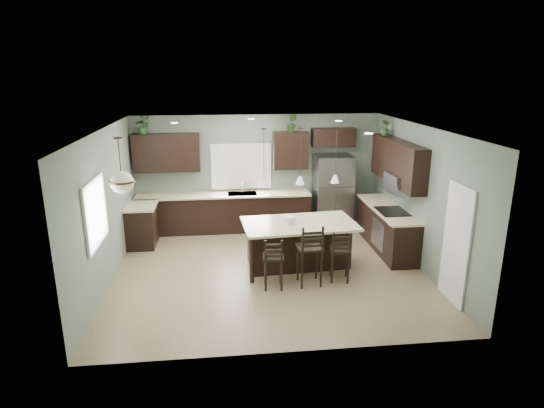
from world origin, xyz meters
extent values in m
plane|color=#9E8466|center=(0.00, 0.00, 0.00)|extent=(6.00, 6.00, 0.00)
cube|color=white|center=(2.98, -1.55, 1.02)|extent=(0.04, 0.82, 2.04)
cube|color=white|center=(-0.40, 2.73, 1.55)|extent=(1.35, 0.02, 1.00)
cube|color=white|center=(-2.98, -0.80, 1.55)|extent=(0.02, 1.10, 1.00)
cube|color=black|center=(-2.70, 1.70, 0.45)|extent=(0.60, 0.90, 0.90)
cube|color=beige|center=(-2.68, 1.70, 0.92)|extent=(0.66, 0.96, 0.04)
cube|color=black|center=(-0.85, 2.45, 0.45)|extent=(4.20, 0.60, 0.90)
cube|color=beige|center=(-0.85, 2.43, 0.92)|extent=(4.20, 0.66, 0.04)
cube|color=gray|center=(-0.40, 2.43, 0.94)|extent=(0.70, 0.45, 0.01)
cylinder|color=silver|center=(-0.40, 2.40, 1.08)|extent=(0.02, 0.02, 0.28)
cube|color=black|center=(-2.15, 2.58, 1.95)|extent=(1.55, 0.34, 0.90)
cube|color=black|center=(0.80, 2.58, 1.95)|extent=(0.85, 0.34, 0.90)
cube|color=black|center=(1.85, 2.58, 2.25)|extent=(1.05, 0.34, 0.45)
cube|color=black|center=(2.70, 0.87, 0.45)|extent=(0.60, 2.35, 0.90)
cube|color=beige|center=(2.68, 0.87, 0.92)|extent=(0.66, 2.35, 0.04)
cube|color=black|center=(2.68, 0.60, 0.94)|extent=(0.58, 0.75, 0.02)
cube|color=gray|center=(2.40, 0.60, 0.45)|extent=(0.01, 0.72, 0.60)
cube|color=black|center=(2.83, 0.87, 1.95)|extent=(0.34, 2.35, 0.90)
cube|color=gray|center=(2.78, 0.60, 1.55)|extent=(0.40, 0.75, 0.40)
cube|color=gray|center=(1.82, 2.34, 0.93)|extent=(0.90, 0.74, 1.85)
cube|color=black|center=(0.61, 0.13, 0.46)|extent=(2.30, 1.42, 0.92)
cylinder|color=silver|center=(0.41, 0.12, 0.99)|extent=(0.24, 0.24, 0.14)
cube|color=black|center=(-0.01, -0.76, 0.49)|extent=(0.39, 0.39, 0.98)
cube|color=black|center=(0.67, -0.67, 0.59)|extent=(0.46, 0.46, 1.18)
cube|color=black|center=(1.26, -0.59, 0.50)|extent=(0.43, 0.43, 1.01)
imported|color=#2B4F22|center=(-2.65, 2.55, 2.60)|extent=(0.42, 0.38, 0.40)
imported|color=#2E491F|center=(0.82, 2.55, 2.62)|extent=(0.28, 0.26, 0.43)
imported|color=#345424|center=(2.80, 1.66, 2.57)|extent=(0.25, 0.25, 0.34)
plane|color=slate|center=(0.00, 2.75, 1.40)|extent=(6.00, 0.00, 6.00)
plane|color=slate|center=(0.00, -2.75, 1.40)|extent=(6.00, 0.00, 6.00)
plane|color=slate|center=(-3.00, 0.00, 1.40)|extent=(0.00, 5.50, 5.50)
plane|color=slate|center=(3.00, 0.00, 1.40)|extent=(0.00, 5.50, 5.50)
plane|color=white|center=(0.00, 0.00, 2.80)|extent=(6.00, 6.00, 0.00)
camera|label=1|loc=(-0.87, -8.23, 3.80)|focal=30.00mm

